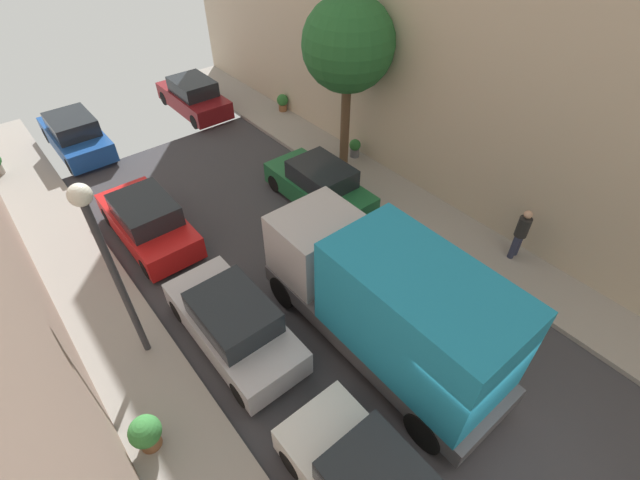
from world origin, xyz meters
TOP-DOWN VIEW (x-y plane):
  - ground at (0.00, 0.00)m, footprint 32.00×32.00m
  - sidewalk_right at (5.00, 0.00)m, footprint 2.00×44.00m
  - parked_car_left_3 at (-2.70, 5.44)m, footprint 1.78×4.20m
  - parked_car_left_4 at (-2.70, 10.58)m, footprint 1.78×4.20m
  - parked_car_left_5 at (-2.70, 17.64)m, footprint 1.78×4.20m
  - parked_car_right_1 at (2.70, 8.64)m, footprint 1.78×4.20m
  - parked_car_right_2 at (2.70, 17.86)m, footprint 1.78×4.20m
  - delivery_truck at (0.00, 2.89)m, footprint 2.26×6.60m
  - pedestrian at (5.43, 2.66)m, footprint 0.40×0.36m
  - street_tree_1 at (4.93, 9.88)m, footprint 3.10×3.10m
  - potted_plant_1 at (5.59, 9.96)m, footprint 0.45×0.45m
  - potted_plant_2 at (-5.52, 4.23)m, footprint 0.67×0.67m
  - potted_plant_4 at (5.75, 15.06)m, footprint 0.52×0.52m
  - lamp_post at (-4.60, 6.57)m, footprint 0.44×0.44m

SIDE VIEW (x-z plane):
  - ground at x=0.00m, z-range 0.00..0.00m
  - sidewalk_right at x=5.00m, z-range 0.00..0.15m
  - potted_plant_1 at x=5.59m, z-range 0.18..0.91m
  - potted_plant_4 at x=5.75m, z-range 0.19..0.96m
  - potted_plant_2 at x=-5.52m, z-range 0.20..1.11m
  - parked_car_left_3 at x=-2.70m, z-range -0.06..1.50m
  - parked_car_left_4 at x=-2.70m, z-range -0.06..1.50m
  - parked_car_left_5 at x=-2.70m, z-range -0.06..1.50m
  - parked_car_right_1 at x=2.70m, z-range -0.06..1.50m
  - parked_car_right_2 at x=2.70m, z-range -0.06..1.50m
  - pedestrian at x=5.43m, z-range 0.21..1.93m
  - delivery_truck at x=0.00m, z-range 0.10..3.48m
  - lamp_post at x=-4.60m, z-range 0.98..5.95m
  - street_tree_1 at x=4.93m, z-range 1.59..7.64m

